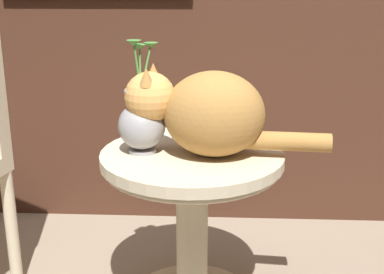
# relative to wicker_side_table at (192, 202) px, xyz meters

# --- Properties ---
(wicker_side_table) EXTENTS (0.58, 0.58, 0.56)m
(wicker_side_table) POSITION_rel_wicker_side_table_xyz_m (0.00, 0.00, 0.00)
(wicker_side_table) COLOR beige
(wicker_side_table) RESTS_ON ground_plane
(cat) EXTENTS (0.63, 0.28, 0.27)m
(cat) POSITION_rel_wicker_side_table_xyz_m (0.04, -0.02, 0.31)
(cat) COLOR #AD7A3D
(cat) RESTS_ON wicker_side_table
(pewter_vase_with_ivy) EXTENTS (0.15, 0.15, 0.35)m
(pewter_vase_with_ivy) POSITION_rel_wicker_side_table_xyz_m (-0.16, -0.00, 0.27)
(pewter_vase_with_ivy) COLOR #99999E
(pewter_vase_with_ivy) RESTS_ON wicker_side_table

